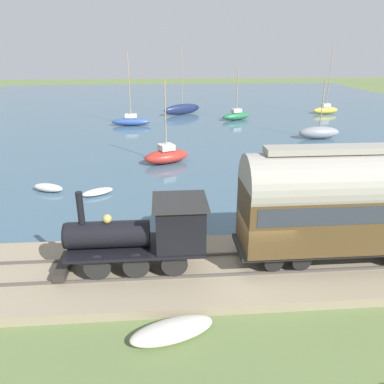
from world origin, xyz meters
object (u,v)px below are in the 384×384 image
(passenger_coach, at_px, (350,199))
(sailboat_navy, at_px, (182,109))
(sailboat_blue, at_px, (131,121))
(steam_locomotive, at_px, (150,231))
(rowboat_mid_harbor, at_px, (288,173))
(rowboat_near_shore, at_px, (98,192))
(sailboat_green, at_px, (236,115))
(beached_dinghy, at_px, (172,330))
(rowboat_off_pier, at_px, (48,188))
(rowboat_far_out, at_px, (183,217))
(sailboat_red, at_px, (166,155))
(sailboat_gray, at_px, (319,132))
(sailboat_yellow, at_px, (326,109))

(passenger_coach, height_order, sailboat_navy, sailboat_navy)
(sailboat_navy, bearing_deg, sailboat_blue, 106.52)
(steam_locomotive, distance_m, sailboat_navy, 38.94)
(sailboat_navy, height_order, rowboat_mid_harbor, sailboat_navy)
(passenger_coach, xyz_separation_m, rowboat_near_shore, (9.31, 11.52, -2.94))
(sailboat_green, height_order, rowboat_mid_harbor, sailboat_green)
(steam_locomotive, height_order, beached_dinghy, steam_locomotive)
(steam_locomotive, distance_m, rowboat_off_pier, 12.38)
(passenger_coach, bearing_deg, beached_dinghy, 115.67)
(passenger_coach, xyz_separation_m, rowboat_far_out, (5.18, 6.37, -2.95))
(sailboat_blue, xyz_separation_m, sailboat_green, (2.57, -13.06, 0.01))
(sailboat_red, xyz_separation_m, sailboat_gray, (7.28, -15.56, 0.02))
(sailboat_blue, bearing_deg, rowboat_off_pier, 171.32)
(sailboat_yellow, xyz_separation_m, rowboat_far_out, (-32.45, 21.71, -0.43))
(passenger_coach, xyz_separation_m, sailboat_green, (34.06, -2.11, -2.57))
(sailboat_navy, xyz_separation_m, sailboat_yellow, (-1.14, -19.85, -0.13))
(sailboat_gray, distance_m, rowboat_off_pier, 26.72)
(sailboat_red, xyz_separation_m, rowboat_off_pier, (-5.79, 7.74, -0.35))
(rowboat_mid_harbor, bearing_deg, beached_dinghy, 97.61)
(rowboat_off_pier, bearing_deg, sailboat_gray, -39.91)
(passenger_coach, distance_m, sailboat_blue, 33.44)
(sailboat_gray, height_order, rowboat_off_pier, sailboat_gray)
(sailboat_navy, bearing_deg, sailboat_yellow, -125.30)
(sailboat_navy, relative_size, rowboat_mid_harbor, 4.48)
(sailboat_navy, xyz_separation_m, rowboat_near_shore, (-29.46, 7.00, -0.56))
(sailboat_green, relative_size, rowboat_mid_harbor, 3.27)
(sailboat_blue, relative_size, rowboat_off_pier, 3.72)
(rowboat_far_out, bearing_deg, sailboat_yellow, -11.31)
(sailboat_blue, relative_size, sailboat_gray, 1.43)
(passenger_coach, bearing_deg, sailboat_green, -3.54)
(sailboat_red, bearing_deg, sailboat_yellow, -70.39)
(rowboat_off_pier, bearing_deg, sailboat_navy, 1.05)
(sailboat_blue, xyz_separation_m, sailboat_gray, (-8.27, -19.46, 0.07))
(sailboat_gray, relative_size, rowboat_off_pier, 2.61)
(sailboat_navy, relative_size, beached_dinghy, 2.97)
(sailboat_gray, height_order, rowboat_near_shore, sailboat_gray)
(passenger_coach, bearing_deg, rowboat_near_shore, 51.04)
(sailboat_green, bearing_deg, rowboat_mid_harbor, 155.29)
(steam_locomotive, height_order, sailboat_gray, sailboat_gray)
(sailboat_yellow, distance_m, sailboat_blue, 26.99)
(steam_locomotive, relative_size, beached_dinghy, 1.96)
(beached_dinghy, bearing_deg, sailboat_gray, -30.49)
(sailboat_red, bearing_deg, sailboat_green, -51.30)
(sailboat_navy, bearing_deg, rowboat_off_pier, 128.24)
(passenger_coach, distance_m, sailboat_navy, 39.11)
(steam_locomotive, distance_m, rowboat_far_out, 5.73)
(beached_dinghy, bearing_deg, sailboat_navy, -3.64)
(sailboat_gray, relative_size, rowboat_mid_harbor, 2.90)
(passenger_coach, distance_m, rowboat_near_shore, 15.10)
(sailboat_red, xyz_separation_m, beached_dinghy, (-19.40, 0.15, -0.40))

